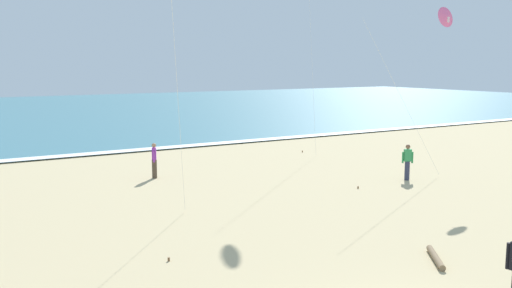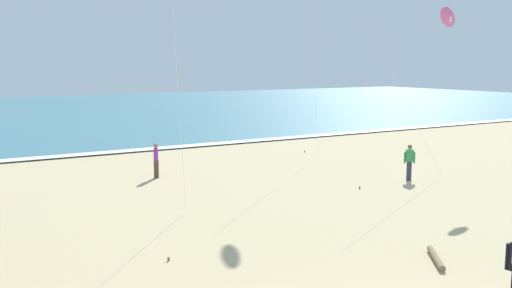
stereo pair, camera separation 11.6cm
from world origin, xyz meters
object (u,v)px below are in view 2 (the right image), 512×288
at_px(bystander_purple_top, 156,160).
at_px(driftwood_log, 436,258).
at_px(kite_delta_rose_close, 448,18).
at_px(bystander_green_top, 409,162).

bearing_deg(bystander_purple_top, driftwood_log, -79.99).
bearing_deg(kite_delta_rose_close, bystander_green_top, 173.34).
bearing_deg(bystander_purple_top, bystander_green_top, -33.09).
relative_size(kite_delta_rose_close, bystander_green_top, 4.78).
bearing_deg(bystander_green_top, bystander_purple_top, 146.91).
xyz_separation_m(kite_delta_rose_close, bystander_purple_top, (-11.19, 6.34, -6.27)).
height_order(kite_delta_rose_close, driftwood_log, kite_delta_rose_close).
relative_size(bystander_purple_top, driftwood_log, 1.00).
relative_size(kite_delta_rose_close, driftwood_log, 4.80).
bearing_deg(bystander_green_top, driftwood_log, -131.95).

